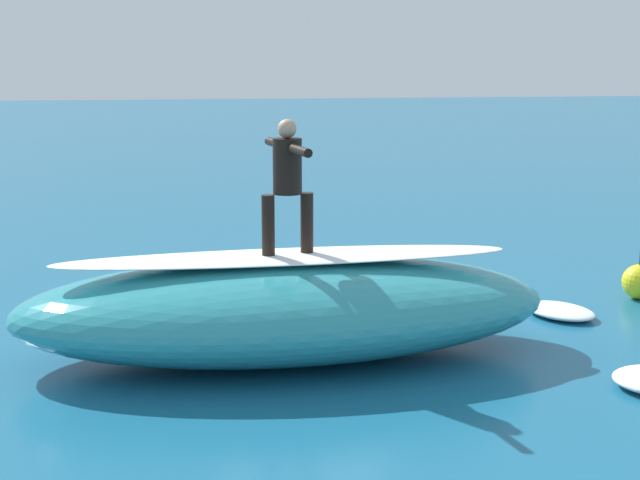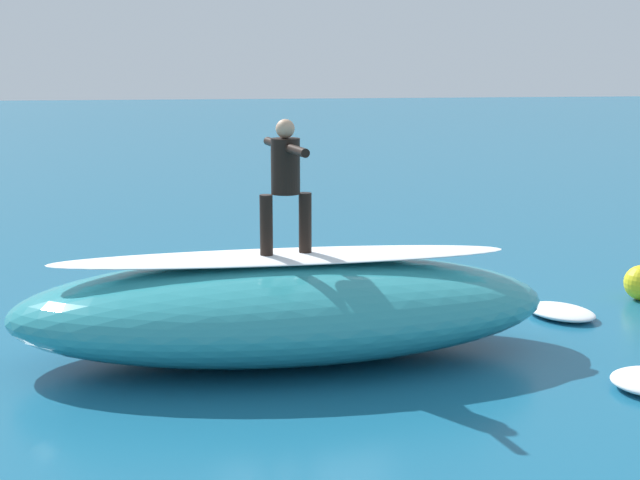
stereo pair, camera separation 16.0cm
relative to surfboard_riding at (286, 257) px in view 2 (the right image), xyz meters
name	(u,v)px [view 2 (the right image)]	position (x,y,z in m)	size (l,w,h in m)	color
ground_plane	(299,303)	(-0.44, -2.47, -1.25)	(120.00, 120.00, 0.00)	#196084
wave_crest	(283,308)	(0.05, 0.00, -0.64)	(6.58, 2.79, 1.21)	teal
wave_foam_lip	(282,257)	(0.05, 0.00, 0.00)	(5.59, 0.98, 0.08)	white
surfboard_riding	(286,257)	(0.00, 0.00, 0.00)	(1.93, 0.53, 0.08)	#33B2D1
surfer_riding	(286,176)	(0.00, 0.00, 0.98)	(0.64, 1.53, 1.63)	black
surfboard_paddling	(345,281)	(-1.31, -3.54, -1.20)	(2.09, 0.55, 0.09)	silver
surfer_paddling	(337,270)	(-1.17, -3.53, -1.01)	(1.82, 0.42, 0.33)	black
foam_patch_mid	(561,312)	(-4.02, -1.20, -1.17)	(1.08, 0.78, 0.15)	white
foam_patch_far	(376,326)	(-1.30, -0.88, -1.19)	(0.68, 0.52, 0.12)	white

